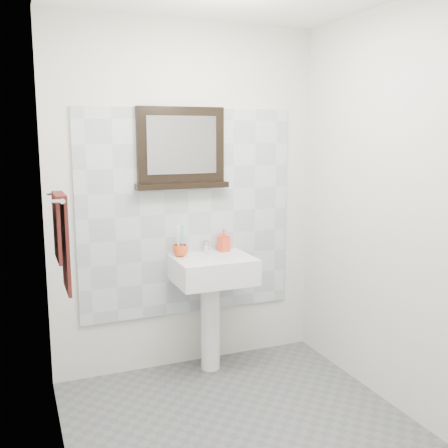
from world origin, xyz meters
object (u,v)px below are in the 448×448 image
at_px(hand_towel, 62,235).
at_px(soap_dispenser, 224,240).
at_px(framed_mirror, 181,150).
at_px(toothbrush_cup, 180,251).
at_px(pedestal_sink, 212,282).

bearing_deg(hand_towel, soap_dispenser, 25.18).
height_order(framed_mirror, hand_towel, framed_mirror).
distance_m(toothbrush_cup, framed_mirror, 0.71).
bearing_deg(toothbrush_cup, pedestal_sink, -25.81).
height_order(soap_dispenser, hand_towel, hand_towel).
xyz_separation_m(framed_mirror, hand_towel, (-0.89, -0.61, -0.44)).
bearing_deg(toothbrush_cup, hand_towel, -148.16).
distance_m(pedestal_sink, hand_towel, 1.23).
distance_m(pedestal_sink, toothbrush_cup, 0.32).
xyz_separation_m(pedestal_sink, toothbrush_cup, (-0.21, 0.10, 0.23)).
bearing_deg(toothbrush_cup, soap_dispenser, 6.01).
bearing_deg(hand_towel, framed_mirror, 34.52).
relative_size(toothbrush_cup, hand_towel, 0.19).
bearing_deg(hand_towel, pedestal_sink, 21.98).
bearing_deg(soap_dispenser, framed_mirror, 156.51).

